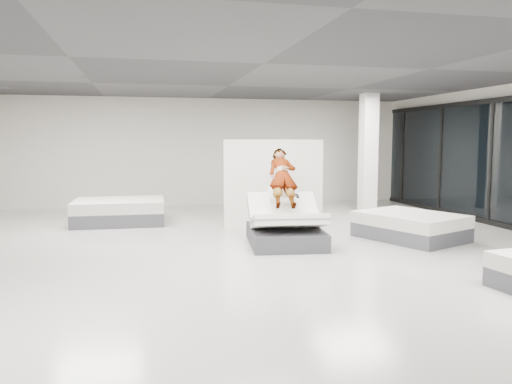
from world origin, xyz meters
TOP-DOWN VIEW (x-y plane):
  - room at (0.00, 0.00)m, footprint 14.00×14.04m
  - hero_bed at (0.64, 0.90)m, footprint 1.53×1.91m
  - person at (0.67, 1.21)m, footprint 0.71×1.34m
  - remote at (0.85, 0.84)m, footprint 0.07×0.15m
  - divider_panel at (0.83, 2.55)m, footprint 2.13×0.63m
  - flat_bed_right_far at (3.20, 0.83)m, footprint 2.03×2.28m
  - flat_bed_left_far at (-2.52, 4.05)m, footprint 2.10×1.60m
  - column at (4.00, 4.50)m, footprint 0.40×0.40m

SIDE VIEW (x-z plane):
  - flat_bed_right_far at x=3.20m, z-range 0.00..0.52m
  - flat_bed_left_far at x=-2.52m, z-range 0.00..0.57m
  - hero_bed at x=0.64m, z-range -0.18..0.85m
  - remote at x=0.85m, z-range 0.89..0.96m
  - divider_panel at x=0.83m, z-range 0.00..1.97m
  - person at x=0.67m, z-range 0.39..1.79m
  - room at x=0.00m, z-range 0.00..3.20m
  - column at x=4.00m, z-range 0.00..3.20m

